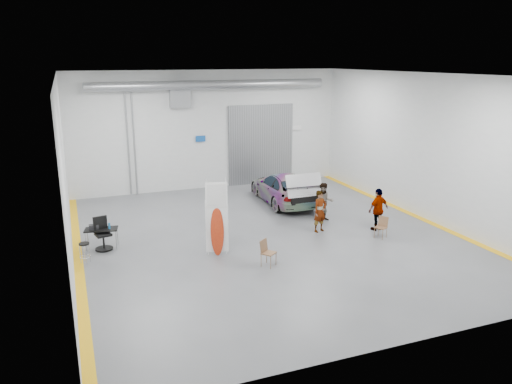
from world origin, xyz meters
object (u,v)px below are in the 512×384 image
object	(u,v)px
person_b	(324,202)
work_table	(99,229)
folding_chair_far	(380,231)
sedan_car	(283,188)
person_a	(320,211)
person_c	(378,209)
folding_chair_near	(268,258)
office_chair	(103,235)
surfboard_display	(218,224)
shop_stool	(85,253)

from	to	relation	value
person_b	work_table	size ratio (longest dim) A/B	1.31
folding_chair_far	sedan_car	bearing A→B (deg)	165.34
person_a	person_c	distance (m)	2.31
person_c	folding_chair_near	distance (m)	5.63
sedan_car	person_a	xyz separation A→B (m)	(-0.31, -4.21, 0.13)
person_a	folding_chair_far	size ratio (longest dim) A/B	2.03
folding_chair_near	work_table	distance (m)	6.18
person_c	folding_chair_near	world-z (taller)	person_c
folding_chair_far	office_chair	xyz separation A→B (m)	(-9.83, 2.53, 0.26)
person_a	surfboard_display	distance (m)	4.45
person_a	folding_chair_near	size ratio (longest dim) A/B	1.89
person_c	surfboard_display	xyz separation A→B (m)	(-6.56, -0.21, 0.26)
person_c	folding_chair_near	bearing A→B (deg)	5.92
folding_chair_far	folding_chair_near	bearing A→B (deg)	-108.91
person_a	person_b	bearing A→B (deg)	38.83
person_b	person_c	distance (m)	2.30
folding_chair_near	shop_stool	bearing A→B (deg)	118.84
person_a	work_table	size ratio (longest dim) A/B	1.35
person_a	person_b	xyz separation A→B (m)	(0.81, 1.15, -0.02)
sedan_car	folding_chair_near	world-z (taller)	sedan_car
surfboard_display	office_chair	distance (m)	4.19
person_a	sedan_car	bearing A→B (deg)	69.74
person_b	surfboard_display	distance (m)	5.56
shop_stool	work_table	distance (m)	1.40
surfboard_display	folding_chair_near	world-z (taller)	surfboard_display
sedan_car	folding_chair_far	distance (m)	5.89
person_b	surfboard_display	world-z (taller)	surfboard_display
folding_chair_near	office_chair	size ratio (longest dim) A/B	0.75
person_b	office_chair	distance (m)	8.85
person_b	surfboard_display	xyz separation A→B (m)	(-5.17, -2.03, 0.30)
shop_stool	office_chair	bearing A→B (deg)	57.98
office_chair	person_c	bearing A→B (deg)	-22.72
surfboard_display	shop_stool	distance (m)	4.49
sedan_car	person_a	world-z (taller)	person_a
sedan_car	surfboard_display	bearing A→B (deg)	50.19
shop_stool	person_c	bearing A→B (deg)	-3.46
person_a	office_chair	size ratio (longest dim) A/B	1.42
person_b	office_chair	xyz separation A→B (m)	(-8.84, -0.10, -0.29)
person_c	surfboard_display	bearing A→B (deg)	-10.03
sedan_car	folding_chair_near	distance (m)	7.44
person_a	folding_chair_near	world-z (taller)	person_a
surfboard_display	shop_stool	xyz separation A→B (m)	(-4.34, 0.87, -0.76)
person_a	office_chair	distance (m)	8.10
person_c	work_table	world-z (taller)	person_c
office_chair	work_table	bearing A→B (deg)	109.22
person_c	surfboard_display	size ratio (longest dim) A/B	0.62
folding_chair_far	office_chair	bearing A→B (deg)	-133.78
surfboard_display	person_b	bearing A→B (deg)	34.28
sedan_car	surfboard_display	world-z (taller)	surfboard_display
sedan_car	work_table	size ratio (longest dim) A/B	3.94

